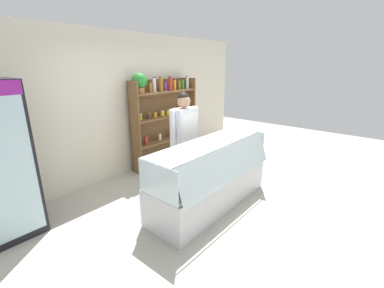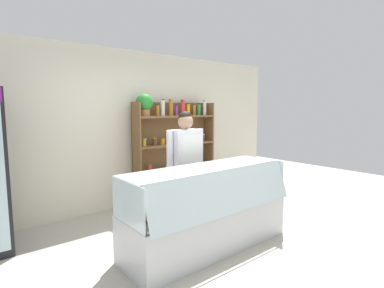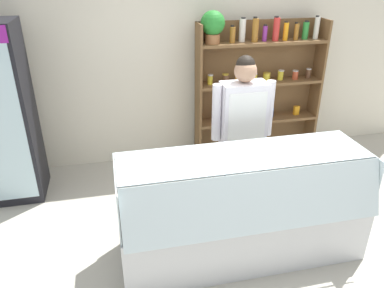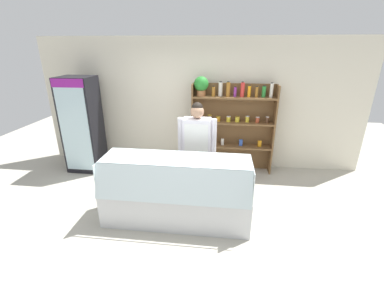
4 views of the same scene
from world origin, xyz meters
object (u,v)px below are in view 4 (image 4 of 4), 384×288
object	(u,v)px
deli_display_case	(176,201)
shop_clerk	(197,143)
drinks_fridge	(82,125)
shelving_unit	(228,118)

from	to	relation	value
deli_display_case	shop_clerk	xyz separation A→B (m)	(0.23, 0.73, 0.69)
drinks_fridge	shelving_unit	distance (m)	3.01
shelving_unit	shop_clerk	bearing A→B (deg)	-115.11
shelving_unit	shop_clerk	size ratio (longest dim) A/B	1.17
shelving_unit	deli_display_case	xyz separation A→B (m)	(-0.76, -1.86, -0.82)
shelving_unit	drinks_fridge	bearing A→B (deg)	-173.61
shelving_unit	shop_clerk	distance (m)	1.25
drinks_fridge	deli_display_case	bearing A→B (deg)	-34.25
drinks_fridge	shelving_unit	world-z (taller)	shelving_unit
drinks_fridge	shelving_unit	xyz separation A→B (m)	(2.99, 0.34, 0.15)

